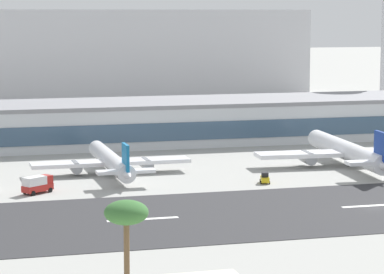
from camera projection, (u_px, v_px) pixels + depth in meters
ground_plane at (374, 208)px, 160.09m from camera, size 1400.00×1400.00×0.00m
runway_strip at (370, 206)px, 161.58m from camera, size 800.00×38.49×0.08m
runway_centreline_dash_3 at (143, 219)px, 151.05m from camera, size 12.00×1.20×0.01m
runway_centreline_dash_4 at (374, 205)px, 161.77m from camera, size 12.00×1.20×0.01m
terminal_building at (175, 121)px, 241.80m from camera, size 192.23×27.90×10.99m
distant_hotel_block at (141, 53)px, 370.14m from camera, size 134.43×29.05×35.01m
airliner_blue_tail_gate_0 at (112, 162)px, 192.89m from camera, size 33.68×41.06×8.57m
airliner_navy_tail_gate_1 at (349, 152)px, 203.35m from camera, size 41.96×47.55×9.92m
service_box_truck_0 at (38, 184)px, 172.97m from camera, size 6.28×5.43×3.25m
service_baggage_tug_1 at (265, 178)px, 183.32m from camera, size 2.54×3.50×2.20m
palm_tree_2 at (126, 217)px, 98.28m from camera, size 4.79×4.79×13.87m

